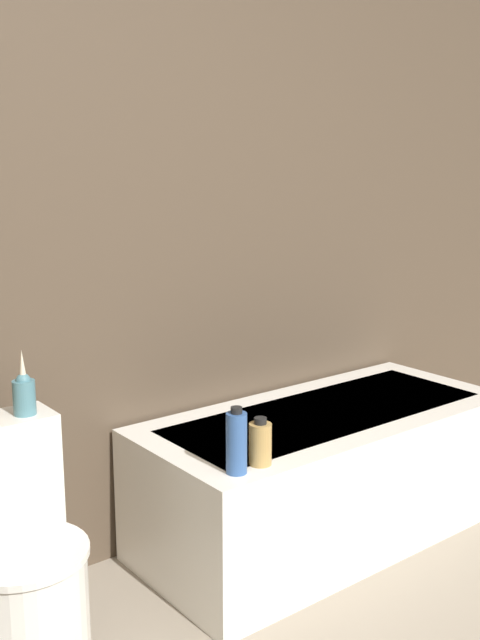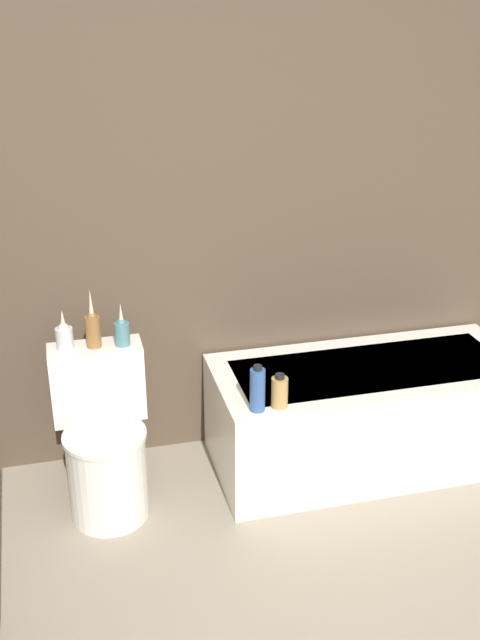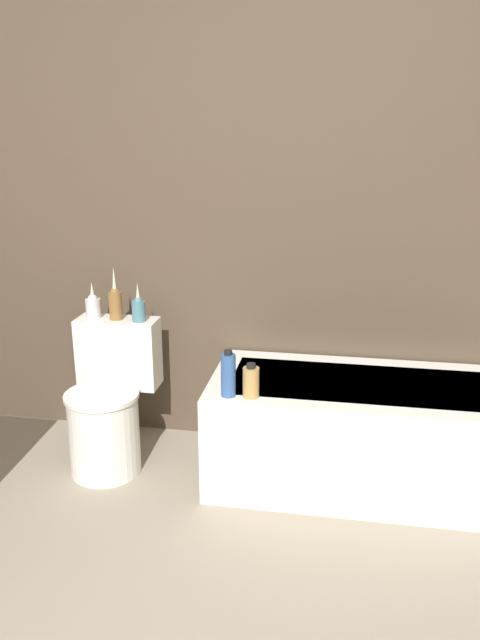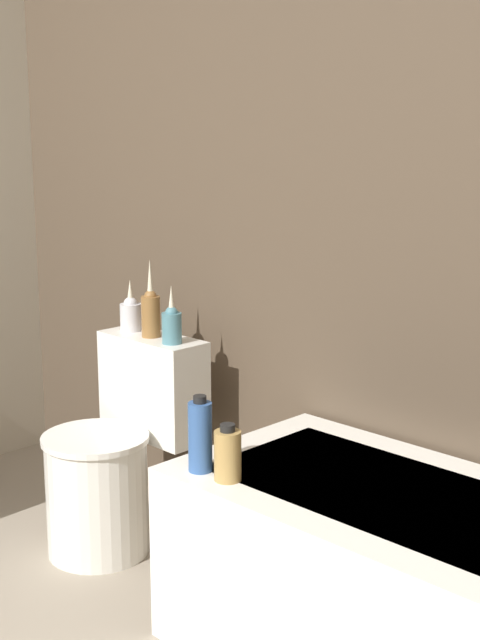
# 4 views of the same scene
# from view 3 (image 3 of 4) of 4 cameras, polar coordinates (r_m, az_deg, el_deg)

# --- Properties ---
(wall_back_tiled) EXTENTS (6.40, 0.06, 2.60)m
(wall_back_tiled) POSITION_cam_3_polar(r_m,az_deg,el_deg) (3.22, -2.29, 10.91)
(wall_back_tiled) COLOR brown
(wall_back_tiled) RESTS_ON ground_plane
(bathtub) EXTENTS (1.51, 0.67, 0.51)m
(bathtub) POSITION_cam_3_polar(r_m,az_deg,el_deg) (3.09, 11.69, -10.04)
(bathtub) COLOR white
(bathtub) RESTS_ON ground
(toilet) EXTENTS (0.42, 0.52, 0.72)m
(toilet) POSITION_cam_3_polar(r_m,az_deg,el_deg) (3.23, -11.87, -7.61)
(toilet) COLOR white
(toilet) RESTS_ON ground
(vase_gold) EXTENTS (0.08, 0.08, 0.19)m
(vase_gold) POSITION_cam_3_polar(r_m,az_deg,el_deg) (3.27, -13.29, 1.32)
(vase_gold) COLOR silver
(vase_gold) RESTS_ON toilet
(vase_silver) EXTENTS (0.07, 0.07, 0.27)m
(vase_silver) POSITION_cam_3_polar(r_m,az_deg,el_deg) (3.20, -11.33, 1.63)
(vase_silver) COLOR olive
(vase_silver) RESTS_ON toilet
(vase_bronze) EXTENTS (0.07, 0.07, 0.20)m
(vase_bronze) POSITION_cam_3_polar(r_m,az_deg,el_deg) (3.16, -9.27, 1.07)
(vase_bronze) COLOR teal
(vase_bronze) RESTS_ON toilet
(shampoo_bottle_tall) EXTENTS (0.07, 0.07, 0.21)m
(shampoo_bottle_tall) POSITION_cam_3_polar(r_m,az_deg,el_deg) (2.75, -1.08, -5.01)
(shampoo_bottle_tall) COLOR #335999
(shampoo_bottle_tall) RESTS_ON bathtub
(shampoo_bottle_short) EXTENTS (0.07, 0.07, 0.16)m
(shampoo_bottle_short) POSITION_cam_3_polar(r_m,az_deg,el_deg) (2.75, 1.01, -5.66)
(shampoo_bottle_short) COLOR tan
(shampoo_bottle_short) RESTS_ON bathtub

